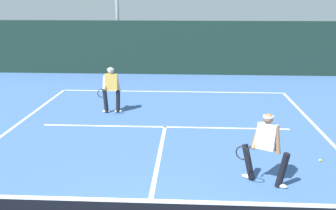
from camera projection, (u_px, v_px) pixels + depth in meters
court_line_baseline_far at (172, 92)px, 16.48m from camera, size 9.27×0.10×0.01m
court_line_service at (165, 127)px, 12.00m from camera, size 7.56×0.10×0.01m
court_line_centre at (156, 170)px, 9.01m from camera, size 0.10×6.40×0.01m
player_near at (266, 146)px, 8.17m from camera, size 1.15×0.79×1.56m
player_far at (111, 88)px, 13.27m from camera, size 0.69×0.90×1.58m
tennis_ball at (320, 160)px, 9.47m from camera, size 0.07×0.07×0.07m
back_fence_windscreen at (176, 48)px, 19.84m from camera, size 20.55×0.12×2.71m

